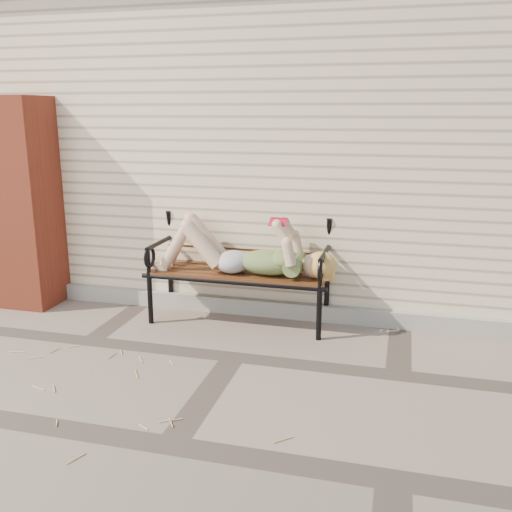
# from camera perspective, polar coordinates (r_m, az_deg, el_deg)

# --- Properties ---
(ground) EXTENTS (80.00, 80.00, 0.00)m
(ground) POSITION_cam_1_polar(r_m,az_deg,el_deg) (4.52, -2.25, -10.07)
(ground) COLOR #7D6B60
(ground) RESTS_ON ground
(house_wall) EXTENTS (8.00, 4.00, 3.00)m
(house_wall) POSITION_cam_1_polar(r_m,az_deg,el_deg) (7.05, 4.86, 11.31)
(house_wall) COLOR beige
(house_wall) RESTS_ON ground
(foundation_strip) EXTENTS (8.00, 0.10, 0.15)m
(foundation_strip) POSITION_cam_1_polar(r_m,az_deg,el_deg) (5.36, 0.76, -5.19)
(foundation_strip) COLOR #9B988C
(foundation_strip) RESTS_ON ground
(brick_pillar) EXTENTS (0.50, 0.50, 2.00)m
(brick_pillar) POSITION_cam_1_polar(r_m,az_deg,el_deg) (5.92, -22.02, 4.88)
(brick_pillar) COLOR #AD4127
(brick_pillar) RESTS_ON ground
(garden_bench) EXTENTS (1.73, 0.69, 1.12)m
(garden_bench) POSITION_cam_1_polar(r_m,az_deg,el_deg) (5.14, -1.42, 0.39)
(garden_bench) COLOR black
(garden_bench) RESTS_ON ground
(reading_woman) EXTENTS (1.63, 0.37, 0.51)m
(reading_woman) POSITION_cam_1_polar(r_m,az_deg,el_deg) (5.00, -1.70, 0.43)
(reading_woman) COLOR #0B424D
(reading_woman) RESTS_ON ground
(straw_scatter) EXTENTS (2.73, 1.38, 0.01)m
(straw_scatter) POSITION_cam_1_polar(r_m,az_deg,el_deg) (3.87, -17.45, -15.13)
(straw_scatter) COLOR #D5BC68
(straw_scatter) RESTS_ON ground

